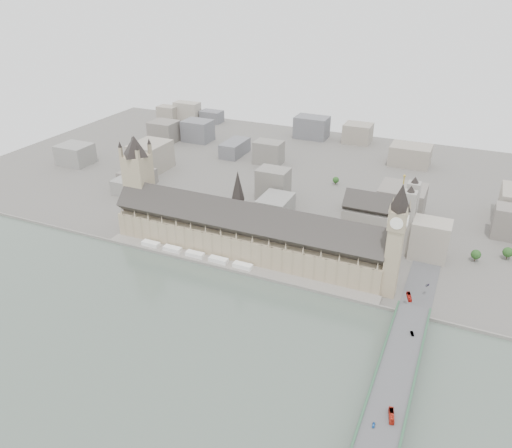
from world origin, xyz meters
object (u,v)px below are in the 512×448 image
at_px(palace_of_westminster, 245,233).
at_px(westminster_abbey, 380,220).
at_px(victoria_tower, 139,179).
at_px(elizabeth_tower, 396,233).
at_px(car_silver, 412,333).
at_px(car_blue, 374,425).
at_px(red_bus_south, 391,416).
at_px(red_bus_north, 409,297).
at_px(westminster_bridge, 397,372).
at_px(car_approach, 427,285).

bearing_deg(palace_of_westminster, westminster_abbey, 34.17).
xyz_separation_m(palace_of_westminster, victoria_tower, (-122.00, 6.30, 32.50)).
distance_m(elizabeth_tower, car_silver, 80.08).
height_order(victoria_tower, car_blue, victoria_tower).
bearing_deg(red_bus_south, red_bus_north, 81.22).
distance_m(victoria_tower, westminster_bridge, 309.91).
xyz_separation_m(victoria_tower, westminster_bridge, (284.00, -113.50, -50.08)).
relative_size(red_bus_north, red_bus_south, 1.00).
distance_m(palace_of_westminster, car_silver, 180.27).
bearing_deg(westminster_bridge, elizabeth_tower, 104.11).
bearing_deg(red_bus_south, westminster_bridge, 81.87).
relative_size(elizabeth_tower, westminster_bridge, 0.33).
height_order(palace_of_westminster, red_bus_north, palace_of_westminster).
relative_size(palace_of_westminster, victoria_tower, 2.65).
xyz_separation_m(elizabeth_tower, car_blue, (19.83, -150.59, -47.19)).
height_order(victoria_tower, car_silver, victoria_tower).
distance_m(victoria_tower, car_approach, 293.10).
xyz_separation_m(palace_of_westminster, westminster_bridge, (162.00, -107.20, -17.58)).
bearing_deg(westminster_bridge, palace_of_westminster, 146.51).
bearing_deg(westminster_abbey, red_bus_south, -76.41).
height_order(car_blue, car_approach, car_approach).
relative_size(elizabeth_tower, car_approach, 24.16).
height_order(westminster_abbey, red_bus_north, westminster_abbey).
distance_m(red_bus_north, car_silver, 44.99).
distance_m(red_bus_north, car_blue, 135.97).
relative_size(westminster_abbey, red_bus_north, 5.76).
xyz_separation_m(red_bus_south, car_silver, (-0.34, 81.71, -0.83)).
relative_size(red_bus_north, car_silver, 2.37).
xyz_separation_m(palace_of_westminster, car_blue, (157.83, -162.29, -11.81)).
xyz_separation_m(elizabeth_tower, car_silver, (27.55, -58.69, -47.02)).
relative_size(westminster_bridge, car_approach, 73.05).
relative_size(elizabeth_tower, car_blue, 28.46).
height_order(palace_of_westminster, victoria_tower, victoria_tower).
distance_m(red_bus_south, car_silver, 81.71).
relative_size(elizabeth_tower, red_bus_north, 9.11).
height_order(elizabeth_tower, red_bus_north, elizabeth_tower).
xyz_separation_m(westminster_bridge, red_bus_south, (3.89, -44.89, 6.77)).
xyz_separation_m(red_bus_north, red_bus_south, (9.46, -125.76, 0.00)).
relative_size(palace_of_westminster, red_bus_south, 22.41).
distance_m(palace_of_westminster, westminster_bridge, 195.05).
bearing_deg(red_bus_north, palace_of_westminster, 153.38).
xyz_separation_m(westminster_abbey, red_bus_south, (54.97, -227.39, -13.18)).
height_order(palace_of_westminster, elizabeth_tower, elizabeth_tower).
xyz_separation_m(victoria_tower, car_blue, (279.83, -168.59, -44.31)).
height_order(car_blue, car_silver, car_silver).
distance_m(elizabeth_tower, red_bus_south, 150.40).
height_order(victoria_tower, red_bus_north, victoria_tower).
bearing_deg(red_bus_south, car_blue, -141.40).
relative_size(victoria_tower, red_bus_south, 8.46).
bearing_deg(red_bus_south, car_silver, 77.15).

